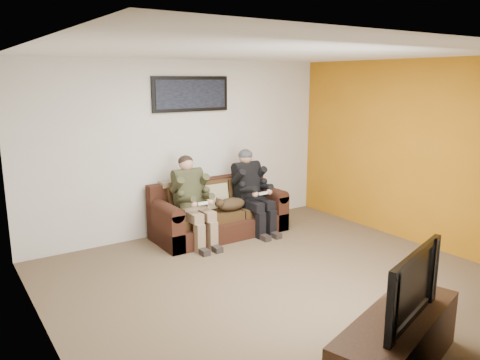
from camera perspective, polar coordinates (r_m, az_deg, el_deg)
floor at (r=5.67m, az=4.20°, el=-11.99°), size 5.00×5.00×0.00m
ceiling at (r=5.18m, az=4.66°, el=15.24°), size 5.00×5.00×0.00m
wall_back at (r=7.15m, az=-6.79°, el=3.94°), size 5.00×0.00×5.00m
wall_front at (r=3.82m, az=25.77°, el=-4.64°), size 5.00×0.00×5.00m
wall_left at (r=4.25m, az=-23.21°, el=-2.77°), size 0.00×4.50×4.50m
wall_right at (r=7.08m, az=20.60°, el=3.14°), size 0.00×4.50×4.50m
accent_wall_right at (r=7.07m, az=20.55°, el=3.14°), size 0.00×4.50×4.50m
sofa at (r=7.15m, az=-2.77°, el=-4.14°), size 2.00×0.86×0.82m
throw_pillow at (r=7.10m, az=-2.95°, el=-1.96°), size 0.38×0.18×0.38m
throw_blanket at (r=6.96m, az=-8.15°, el=-0.38°), size 0.41×0.20×0.07m
person_left at (r=6.66m, az=-5.85°, el=-1.96°), size 0.51×0.87×1.26m
person_right at (r=7.18m, az=1.38°, el=-0.82°), size 0.51×0.86×1.26m
cat at (r=6.96m, az=-1.22°, el=-2.95°), size 0.66×0.26×0.24m
framed_poster at (r=7.10m, az=-6.00°, el=10.39°), size 1.25×0.05×0.52m
tv_stand at (r=4.17m, az=18.53°, el=-18.49°), size 1.62×0.93×0.49m
television at (r=3.93m, az=19.07°, el=-11.80°), size 0.99×0.42×0.58m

